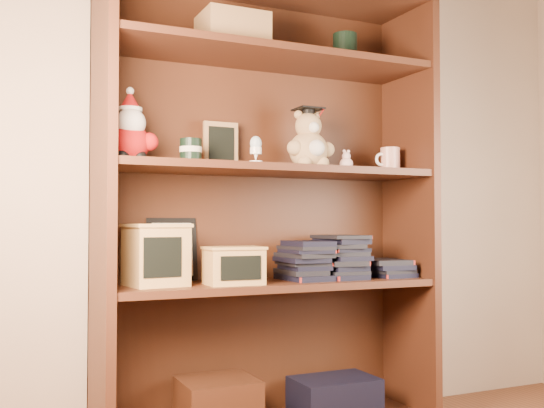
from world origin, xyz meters
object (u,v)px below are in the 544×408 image
Objects in this scene: bookcase at (265,216)px; treats_box at (156,254)px; teacher_mug at (390,160)px; grad_teddy_bear at (309,145)px.

bookcase reaches higher than treats_box.
teacher_mug reaches higher than treats_box.
grad_teddy_bear is 1.10× the size of treats_box.
treats_box is at bearing 179.39° from grad_teddy_bear.
teacher_mug is at bearing -5.77° from bookcase.
bookcase is at bearing 174.23° from teacher_mug.
bookcase is 0.43m from treats_box.
treats_box is (-0.41, -0.05, -0.13)m from bookcase.
bookcase is 0.55m from teacher_mug.
treats_box is at bearing -172.87° from bookcase.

